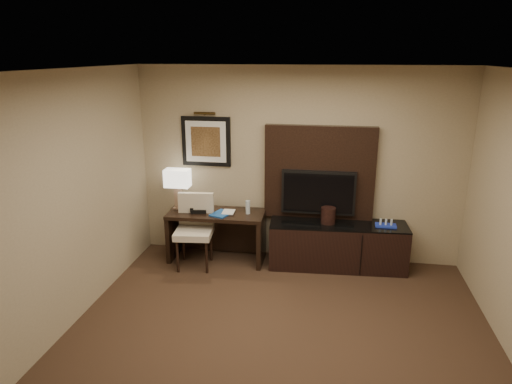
% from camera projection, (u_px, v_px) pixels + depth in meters
% --- Properties ---
extents(floor, '(4.50, 5.00, 0.01)m').
position_uv_depth(floor, '(273.00, 364.00, 4.37)').
color(floor, '#342117').
rests_on(floor, ground).
extents(ceiling, '(4.50, 5.00, 0.01)m').
position_uv_depth(ceiling, '(277.00, 72.00, 3.58)').
color(ceiling, silver).
rests_on(ceiling, wall_back).
extents(wall_back, '(4.50, 0.01, 2.70)m').
position_uv_depth(wall_back, '(298.00, 165.00, 6.33)').
color(wall_back, tan).
rests_on(wall_back, floor).
extents(wall_left, '(0.01, 5.00, 2.70)m').
position_uv_depth(wall_left, '(40.00, 217.00, 4.33)').
color(wall_left, tan).
rests_on(wall_left, floor).
extents(desk, '(1.35, 0.61, 0.72)m').
position_uv_depth(desk, '(217.00, 236.00, 6.46)').
color(desk, black).
rests_on(desk, floor).
extents(credenza, '(1.87, 0.62, 0.64)m').
position_uv_depth(credenza, '(337.00, 245.00, 6.25)').
color(credenza, black).
rests_on(credenza, floor).
extents(tv_wall_panel, '(1.50, 0.12, 1.30)m').
position_uv_depth(tv_wall_panel, '(319.00, 173.00, 6.25)').
color(tv_wall_panel, black).
rests_on(tv_wall_panel, wall_back).
extents(tv, '(1.00, 0.08, 0.60)m').
position_uv_depth(tv, '(318.00, 192.00, 6.23)').
color(tv, black).
rests_on(tv, tv_wall_panel).
extents(artwork, '(0.70, 0.04, 0.70)m').
position_uv_depth(artwork, '(206.00, 141.00, 6.43)').
color(artwork, black).
rests_on(artwork, wall_back).
extents(picture_light, '(0.04, 0.04, 0.30)m').
position_uv_depth(picture_light, '(205.00, 113.00, 6.27)').
color(picture_light, '#443215').
rests_on(picture_light, wall_back).
extents(desk_chair, '(0.55, 0.62, 1.02)m').
position_uv_depth(desk_chair, '(194.00, 232.00, 6.21)').
color(desk_chair, beige).
rests_on(desk_chair, floor).
extents(table_lamp, '(0.37, 0.23, 0.57)m').
position_uv_depth(table_lamp, '(178.00, 189.00, 6.44)').
color(table_lamp, tan).
rests_on(table_lamp, desk).
extents(desk_phone, '(0.26, 0.24, 0.11)m').
position_uv_depth(desk_phone, '(199.00, 208.00, 6.36)').
color(desk_phone, black).
rests_on(desk_phone, desk).
extents(blue_folder, '(0.31, 0.36, 0.02)m').
position_uv_depth(blue_folder, '(221.00, 214.00, 6.27)').
color(blue_folder, '#174998').
rests_on(blue_folder, desk).
extents(book, '(0.17, 0.03, 0.22)m').
position_uv_depth(book, '(222.00, 205.00, 6.30)').
color(book, '#BDAC95').
rests_on(book, desk).
extents(water_bottle, '(0.06, 0.06, 0.19)m').
position_uv_depth(water_bottle, '(248.00, 207.00, 6.27)').
color(water_bottle, silver).
rests_on(water_bottle, desk).
extents(ice_bucket, '(0.25, 0.25, 0.22)m').
position_uv_depth(ice_bucket, '(328.00, 215.00, 6.15)').
color(ice_bucket, black).
rests_on(ice_bucket, credenza).
extents(minibar_tray, '(0.28, 0.17, 0.10)m').
position_uv_depth(minibar_tray, '(386.00, 223.00, 6.06)').
color(minibar_tray, '#1C33B6').
rests_on(minibar_tray, credenza).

